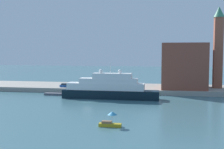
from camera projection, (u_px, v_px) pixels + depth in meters
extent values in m
plane|color=#3D6670|center=(87.00, 102.00, 84.46)|extent=(400.00, 400.00, 0.00)
cube|color=gray|center=(105.00, 88.00, 110.21)|extent=(110.00, 20.59, 1.60)
cube|color=black|center=(110.00, 94.00, 90.03)|extent=(29.71, 4.53, 2.67)
cube|color=white|center=(106.00, 86.00, 90.10)|extent=(23.77, 4.17, 2.13)
cube|color=white|center=(108.00, 81.00, 89.80)|extent=(17.83, 3.81, 1.48)
cube|color=white|center=(112.00, 76.00, 89.47)|extent=(11.89, 3.44, 1.59)
cylinder|color=silver|center=(110.00, 68.00, 89.38)|extent=(0.16, 0.16, 3.29)
sphere|color=white|center=(120.00, 71.00, 88.95)|extent=(1.17, 1.17, 1.17)
sphere|color=white|center=(101.00, 71.00, 89.98)|extent=(1.17, 1.17, 1.17)
cube|color=#B7991E|center=(110.00, 125.00, 56.71)|extent=(4.36, 1.20, 0.64)
cube|color=#8C6647|center=(107.00, 122.00, 56.78)|extent=(1.92, 0.96, 0.46)
cylinder|color=#B2B2B2|center=(112.00, 119.00, 56.54)|extent=(0.06, 0.06, 1.71)
cone|color=teal|center=(112.00, 113.00, 56.45)|extent=(1.85, 1.85, 0.65)
cube|color=#595966|center=(53.00, 94.00, 97.30)|extent=(5.92, 1.79, 0.72)
cube|color=brown|center=(183.00, 66.00, 102.90)|extent=(15.18, 15.20, 15.79)
cube|color=#93513D|center=(218.00, 53.00, 103.01)|extent=(2.96, 2.96, 24.76)
cone|color=#387A5B|center=(219.00, 12.00, 101.87)|extent=(3.85, 3.85, 3.80)
cube|color=#1E4C99|center=(65.00, 86.00, 106.15)|extent=(3.81, 1.71, 0.81)
cube|color=#262D33|center=(65.00, 84.00, 106.13)|extent=(2.28, 1.54, 0.53)
cylinder|color=#334C8C|center=(78.00, 84.00, 108.66)|extent=(0.36, 0.36, 1.30)
sphere|color=tan|center=(78.00, 82.00, 108.60)|extent=(0.24, 0.24, 0.24)
cylinder|color=black|center=(115.00, 88.00, 100.54)|extent=(0.41, 0.41, 0.66)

